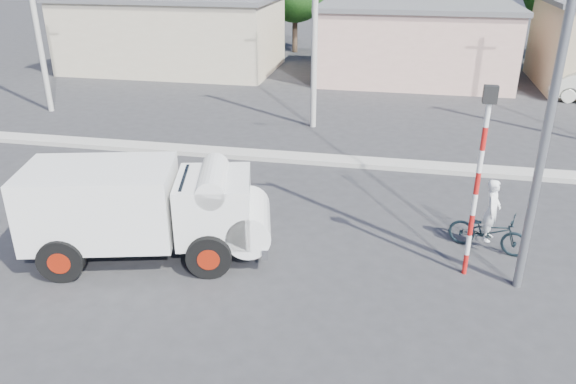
% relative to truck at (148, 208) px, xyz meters
% --- Properties ---
extents(ground_plane, '(120.00, 120.00, 0.00)m').
position_rel_truck_xyz_m(ground_plane, '(4.12, -0.83, -1.28)').
color(ground_plane, '#2B2A2D').
rests_on(ground_plane, ground).
extents(median, '(40.00, 0.80, 0.16)m').
position_rel_truck_xyz_m(median, '(4.12, 7.17, -1.20)').
color(median, '#99968E').
rests_on(median, ground).
extents(truck, '(5.92, 3.32, 2.31)m').
position_rel_truck_xyz_m(truck, '(0.00, 0.00, 0.00)').
color(truck, black).
rests_on(truck, ground).
extents(bicycle, '(2.02, 1.23, 1.00)m').
position_rel_truck_xyz_m(bicycle, '(7.94, 1.92, -0.78)').
color(bicycle, black).
rests_on(bicycle, ground).
extents(cyclist, '(0.53, 0.66, 1.56)m').
position_rel_truck_xyz_m(cyclist, '(7.94, 1.92, -0.50)').
color(cyclist, white).
rests_on(cyclist, ground).
extents(traffic_pole, '(0.28, 0.18, 4.36)m').
position_rel_truck_xyz_m(traffic_pole, '(7.32, 0.67, 1.31)').
color(traffic_pole, red).
rests_on(traffic_pole, ground).
extents(streetlight, '(2.34, 0.22, 9.00)m').
position_rel_truck_xyz_m(streetlight, '(8.26, 0.37, 3.68)').
color(streetlight, slate).
rests_on(streetlight, ground).
extents(building_row, '(37.80, 7.30, 4.44)m').
position_rel_truck_xyz_m(building_row, '(5.22, 21.17, 0.85)').
color(building_row, '#C1B092').
rests_on(building_row, ground).
extents(utility_poles, '(35.40, 0.24, 8.00)m').
position_rel_truck_xyz_m(utility_poles, '(7.37, 11.17, 2.79)').
color(utility_poles, '#99968E').
rests_on(utility_poles, ground).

